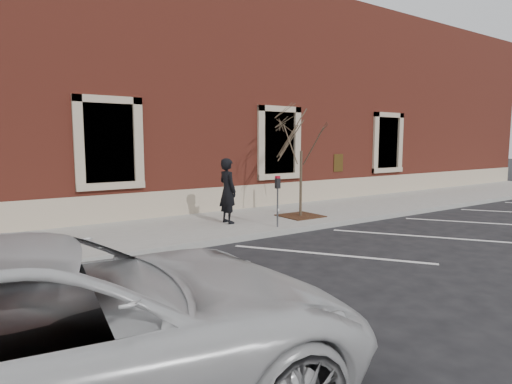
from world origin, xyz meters
TOP-DOWN VIEW (x-y plane):
  - ground at (0.00, 0.00)m, footprint 120.00×120.00m
  - sidewalk_near at (0.00, 1.75)m, footprint 40.00×3.50m
  - curb_near at (0.00, -0.05)m, footprint 40.00×0.12m
  - parking_stripes at (0.00, -2.20)m, footprint 28.00×4.40m
  - building_civic at (0.00, 7.74)m, footprint 40.00×8.62m
  - man at (-0.33, 1.53)m, footprint 0.45×0.68m
  - parking_meter at (0.46, 0.25)m, footprint 0.13×0.10m
  - tree_grate at (2.07, 1.19)m, footprint 1.16×1.16m
  - sapling at (2.07, 1.19)m, footprint 2.20×2.20m
  - white_truck at (-5.93, -4.94)m, footprint 6.18×3.39m

SIDE VIEW (x-z plane):
  - ground at x=0.00m, z-range 0.00..0.00m
  - parking_stripes at x=0.00m, z-range 0.00..0.01m
  - sidewalk_near at x=0.00m, z-range 0.00..0.15m
  - curb_near at x=0.00m, z-range 0.00..0.15m
  - tree_grate at x=2.07m, z-range 0.15..0.18m
  - white_truck at x=-5.93m, z-range 0.00..1.64m
  - man at x=-0.33m, z-range 0.15..1.98m
  - parking_meter at x=0.46m, z-range 0.42..1.80m
  - sapling at x=2.07m, z-range 0.88..4.54m
  - building_civic at x=0.00m, z-range 0.00..8.00m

